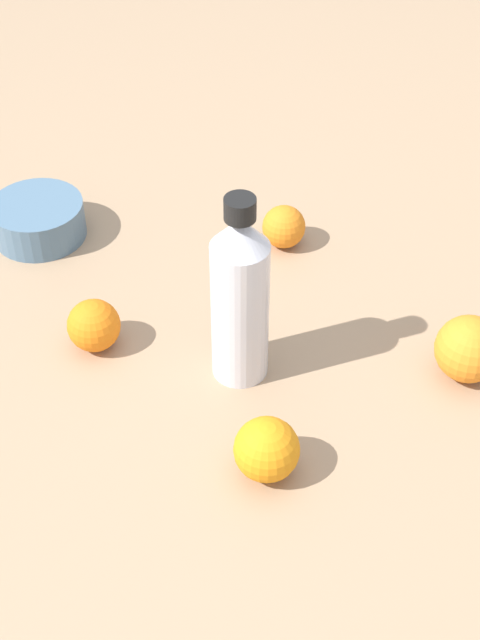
# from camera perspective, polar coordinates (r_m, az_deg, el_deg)

# --- Properties ---
(ground_plane) EXTENTS (2.40, 2.40, 0.00)m
(ground_plane) POSITION_cam_1_polar(r_m,az_deg,el_deg) (1.16, 2.21, -1.38)
(ground_plane) COLOR #9E7F60
(water_bottle) EXTENTS (0.07, 0.07, 0.25)m
(water_bottle) POSITION_cam_1_polar(r_m,az_deg,el_deg) (1.05, -0.00, 1.43)
(water_bottle) COLOR silver
(water_bottle) RESTS_ON ground_plane
(orange_0) EXTENTS (0.07, 0.07, 0.07)m
(orange_0) POSITION_cam_1_polar(r_m,az_deg,el_deg) (1.15, -8.92, -0.41)
(orange_0) COLOR orange
(orange_0) RESTS_ON ground_plane
(orange_1) EXTENTS (0.08, 0.08, 0.08)m
(orange_1) POSITION_cam_1_polar(r_m,az_deg,el_deg) (1.13, 13.79, -1.72)
(orange_1) COLOR orange
(orange_1) RESTS_ON ground_plane
(orange_2) EXTENTS (0.07, 0.07, 0.07)m
(orange_2) POSITION_cam_1_polar(r_m,az_deg,el_deg) (1.00, 1.64, -7.90)
(orange_2) COLOR orange
(orange_2) RESTS_ON ground_plane
(orange_3) EXTENTS (0.06, 0.06, 0.06)m
(orange_3) POSITION_cam_1_polar(r_m,az_deg,el_deg) (1.30, 2.69, 5.71)
(orange_3) COLOR orange
(orange_3) RESTS_ON ground_plane
(ceramic_bowl) EXTENTS (0.13, 0.13, 0.05)m
(ceramic_bowl) POSITION_cam_1_polar(r_m,az_deg,el_deg) (1.34, -12.20, 6.00)
(ceramic_bowl) COLOR slate
(ceramic_bowl) RESTS_ON ground_plane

